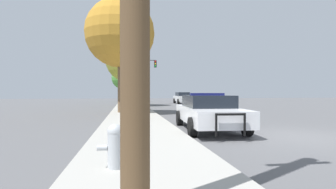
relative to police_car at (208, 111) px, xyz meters
name	(u,v)px	position (x,y,z in m)	size (l,w,h in m)	color
ground_plane	(293,136)	(2.33, -1.94, -0.73)	(110.00, 110.00, 0.00)	#565659
sidewalk_left	(141,139)	(-2.77, -1.94, -0.67)	(3.00, 110.00, 0.13)	#A3A099
police_car	(208,111)	(0.00, 0.00, 0.00)	(2.34, 5.17, 1.45)	white
fire_hydrant	(115,145)	(-3.39, -5.21, -0.18)	(0.62, 0.27, 0.79)	#B7BCC1
traffic_light	(139,72)	(-1.70, 22.95, 3.29)	(3.75, 0.35, 5.53)	#424247
car_background_oncoming	(183,98)	(3.98, 23.15, 0.04)	(1.94, 4.21, 1.48)	silver
tree_sidewalk_near	(120,33)	(-3.62, 7.88, 4.72)	(4.64, 4.64, 7.65)	brown
tree_sidewalk_mid	(128,60)	(-3.05, 18.23, 4.19)	(4.72, 4.72, 7.16)	#4C3823
tree_sidewalk_far	(123,78)	(-3.70, 31.69, 3.01)	(3.65, 3.65, 5.46)	#4C3823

